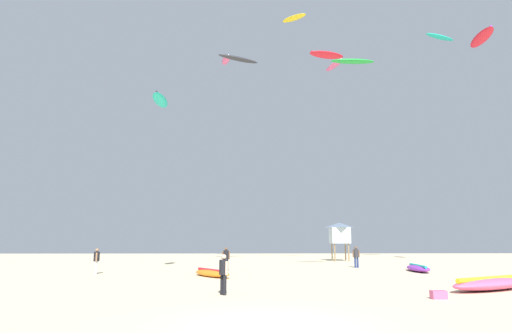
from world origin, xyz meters
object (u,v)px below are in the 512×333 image
Objects in this scene: kite_grounded_far at (212,273)px; kite_grounded_near at (418,268)px; kite_grounded_mid at (492,284)px; kite_aloft_3 at (334,65)px; person_right at (356,255)px; cooler_box at (439,295)px; kite_aloft_2 at (482,38)px; lifeguard_tower at (340,233)px; kite_aloft_0 at (440,37)px; kite_aloft_4 at (294,18)px; kite_aloft_5 at (226,60)px; kite_aloft_6 at (353,61)px; person_foreground at (224,271)px; kite_aloft_1 at (160,100)px; kite_aloft_8 at (327,55)px; person_left at (226,257)px; kite_aloft_7 at (238,59)px; person_midground at (97,259)px.

kite_grounded_near is at bearing 15.05° from kite_grounded_far.
kite_grounded_far is (-13.26, 7.35, -0.07)m from kite_grounded_mid.
kite_grounded_mid is 1.29× the size of kite_aloft_3.
cooler_box is at bearing 1.77° from person_right.
kite_aloft_2 is at bearing -52.55° from kite_aloft_3.
kite_grounded_mid is at bearing 35.97° from cooler_box.
kite_grounded_far is at bearing -158.11° from kite_aloft_2.
lifeguard_tower is 1.00× the size of kite_aloft_0.
kite_aloft_4 is (-5.26, -5.58, 22.36)m from lifeguard_tower.
kite_aloft_5 reaches higher than kite_grounded_far.
kite_grounded_far is at bearing -88.58° from kite_aloft_5.
kite_grounded_mid is 18.69m from kite_aloft_6.
kite_aloft_1 is at bearing -102.27° from person_foreground.
kite_aloft_2 is at bearing 30.62° from kite_grounded_near.
kite_aloft_6 is at bearing -4.14° from person_right.
person_right is 0.51× the size of kite_aloft_6.
lifeguard_tower is 29.38m from cooler_box.
kite_aloft_8 is (-1.57, -3.78, 19.07)m from lifeguard_tower.
person_right is 22.27m from kite_aloft_8.
kite_grounded_mid is at bearing 148.77° from person_foreground.
kite_aloft_1 is 30.43m from kite_aloft_3.
kite_aloft_5 reaches higher than person_left.
kite_aloft_7 is 9.87m from kite_aloft_8.
kite_aloft_0 is at bearing 24.44° from kite_aloft_1.
kite_aloft_3 is 9.97m from kite_aloft_8.
kite_aloft_5 is 12.19m from kite_aloft_8.
kite_aloft_8 is at bearing 96.36° from kite_grounded_mid.
kite_aloft_4 is 0.82× the size of kite_aloft_6.
person_left is 4.89m from kite_grounded_far.
person_right is at bearing -44.76° from kite_aloft_5.
person_right is (10.60, 3.47, 0.00)m from person_left.
kite_aloft_5 is at bearing -129.78° from person_midground.
kite_grounded_far reaches higher than cooler_box.
cooler_box is 0.12× the size of kite_aloft_7.
kite_aloft_0 is at bearing 52.76° from kite_grounded_near.
kite_aloft_6 reaches higher than lifeguard_tower.
kite_aloft_5 is (-7.53, 6.34, -1.87)m from kite_aloft_4.
cooler_box is 32.83m from kite_aloft_2.
person_midground is at bearing -76.74° from person_left.
kite_aloft_6 is 0.82× the size of kite_aloft_8.
kite_aloft_6 is at bearing -49.40° from kite_aloft_7.
kite_aloft_0 reaches higher than cooler_box.
person_right is 0.42× the size of lifeguard_tower.
kite_aloft_4 is 14.80m from kite_aloft_6.
kite_aloft_2 is at bearing 56.52° from kite_grounded_mid.
person_left is (8.55, 2.69, 0.01)m from person_midground.
kite_aloft_5 is 7.32m from kite_aloft_7.
kite_aloft_3 reaches higher than kite_aloft_5.
kite_aloft_7 is (5.55, 10.13, 8.08)m from kite_aloft_1.
cooler_box is 0.14× the size of kite_aloft_8.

